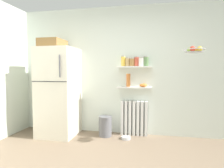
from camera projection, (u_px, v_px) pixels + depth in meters
name	position (u px, v px, depth m)	size (l,w,h in m)	color
ground_plane	(107.00, 168.00, 2.54)	(7.04, 7.04, 0.00)	#7A6651
back_wall	(124.00, 71.00, 3.97)	(7.04, 0.10, 2.60)	silver
refrigerator	(58.00, 90.00, 3.85)	(0.70, 0.75, 1.92)	silver
radiator	(134.00, 118.00, 3.86)	(0.53, 0.12, 0.69)	white
wall_shelf_lower	(134.00, 87.00, 3.79)	(0.67, 0.22, 0.03)	white
wall_shelf_upper	(134.00, 67.00, 3.76)	(0.67, 0.22, 0.03)	white
storage_jar_0	(123.00, 61.00, 3.80)	(0.08, 0.08, 0.21)	yellow
storage_jar_1	(128.00, 62.00, 3.78)	(0.09, 0.09, 0.17)	tan
storage_jar_2	(132.00, 62.00, 3.77)	(0.11, 0.11, 0.16)	olive
storage_jar_3	(137.00, 61.00, 3.75)	(0.09, 0.09, 0.19)	#C64C38
storage_jar_4	(141.00, 62.00, 3.73)	(0.12, 0.12, 0.17)	silver
storage_jar_5	(146.00, 61.00, 3.71)	(0.10, 0.10, 0.19)	#5B7F4C
vase	(128.00, 80.00, 3.80)	(0.08, 0.08, 0.26)	#CC7033
shelf_bowl	(143.00, 85.00, 3.75)	(0.15, 0.15, 0.07)	orange
trash_bin	(105.00, 126.00, 3.80)	(0.25, 0.25, 0.40)	slate
pet_food_bowl	(126.00, 138.00, 3.64)	(0.18, 0.18, 0.05)	#B7B7BC
hanging_fruit_basket	(194.00, 50.00, 3.06)	(0.34, 0.34, 0.10)	#B2B2B7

